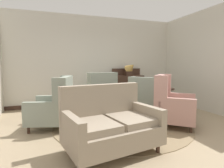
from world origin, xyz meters
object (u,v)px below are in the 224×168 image
object	(u,v)px
armchair_near_window	(55,107)
sideboard	(128,88)
armchair_beside_settee	(171,105)
gramophone	(130,68)
armchair_foreground_right	(100,95)
side_table	(163,99)
armchair_near_sideboard	(146,97)
porcelain_vase	(115,95)
coffee_table	(115,105)
settee	(110,125)

from	to	relation	value
armchair_near_window	sideboard	world-z (taller)	sideboard
armchair_beside_settee	sideboard	bearing A→B (deg)	39.36
armchair_beside_settee	gramophone	bearing A→B (deg)	38.16
armchair_foreground_right	side_table	distance (m)	1.76
armchair_near_sideboard	side_table	xyz separation A→B (m)	(0.25, -0.46, 0.01)
porcelain_vase	armchair_beside_settee	size ratio (longest dim) A/B	0.32
coffee_table	settee	bearing A→B (deg)	-112.81
armchair_near_sideboard	sideboard	xyz separation A→B (m)	(0.05, 1.30, 0.11)
armchair_near_sideboard	settee	bearing A→B (deg)	100.61
sideboard	gramophone	world-z (taller)	gramophone
side_table	sideboard	xyz separation A→B (m)	(-0.20, 1.76, 0.11)
armchair_beside_settee	armchair_foreground_right	xyz separation A→B (m)	(-1.10, 1.80, -0.00)
coffee_table	porcelain_vase	size ratio (longest dim) A/B	2.51
sideboard	armchair_near_window	bearing A→B (deg)	-144.48
sideboard	gramophone	size ratio (longest dim) A/B	2.35
armchair_foreground_right	side_table	world-z (taller)	armchair_foreground_right
settee	armchair_near_window	size ratio (longest dim) A/B	1.39
settee	armchair_foreground_right	xyz separation A→B (m)	(0.53, 2.52, 0.05)
settee	armchair_beside_settee	xyz separation A→B (m)	(1.63, 0.72, 0.05)
armchair_beside_settee	armchair_foreground_right	distance (m)	2.11
armchair_near_sideboard	armchair_foreground_right	world-z (taller)	armchair_foreground_right
porcelain_vase	armchair_foreground_right	world-z (taller)	armchair_foreground_right
porcelain_vase	armchair_beside_settee	distance (m)	1.26
coffee_table	armchair_beside_settee	size ratio (longest dim) A/B	0.82
armchair_beside_settee	armchair_near_window	world-z (taller)	armchair_beside_settee
armchair_near_sideboard	armchair_near_window	size ratio (longest dim) A/B	1.03
porcelain_vase	armchair_near_sideboard	distance (m)	1.23
settee	armchair_foreground_right	bearing A→B (deg)	67.59
armchair_foreground_right	porcelain_vase	bearing A→B (deg)	78.46
armchair_near_sideboard	armchair_near_window	bearing A→B (deg)	62.61
settee	armchair_near_window	distance (m)	1.62
side_table	gramophone	size ratio (longest dim) A/B	1.42
armchair_near_sideboard	sideboard	bearing A→B (deg)	-40.05
coffee_table	gramophone	size ratio (longest dim) A/B	1.82
settee	porcelain_vase	bearing A→B (deg)	57.04
coffee_table	armchair_foreground_right	size ratio (longest dim) A/B	0.84
sideboard	porcelain_vase	bearing A→B (deg)	-122.15
porcelain_vase	settee	world-z (taller)	settee
armchair_near_window	side_table	distance (m)	2.67
armchair_near_window	gramophone	world-z (taller)	gramophone
gramophone	armchair_near_window	bearing A→B (deg)	-146.35
armchair_foreground_right	side_table	xyz separation A→B (m)	(1.39, -1.09, -0.02)
porcelain_vase	side_table	xyz separation A→B (m)	(1.35, 0.06, -0.20)
porcelain_vase	sideboard	bearing A→B (deg)	57.85
settee	armchair_beside_settee	bearing A→B (deg)	13.25
armchair_near_sideboard	sideboard	distance (m)	1.31
coffee_table	armchair_foreground_right	xyz separation A→B (m)	(-0.02, 1.21, 0.06)
armchair_foreground_right	armchair_near_window	distance (m)	1.68
porcelain_vase	sideboard	size ratio (longest dim) A/B	0.31
porcelain_vase	side_table	bearing A→B (deg)	2.64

